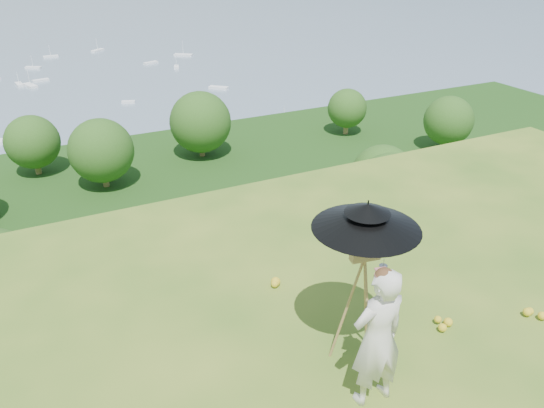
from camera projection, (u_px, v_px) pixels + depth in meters
forest_slope at (135, 363)px, 46.37m from camera, size 140.00×56.00×22.00m
shoreline_tier at (80, 230)px, 81.54m from camera, size 170.00×28.00×8.00m
bay_water at (17, 43)px, 212.70m from camera, size 700.00×700.00×0.00m
slope_trees at (114, 223)px, 40.04m from camera, size 110.00×50.00×6.00m
harbor_town at (72, 192)px, 78.61m from camera, size 110.00×22.00×5.00m
painter at (378, 338)px, 5.26m from camera, size 0.60×0.39×1.63m
field_easel at (361, 299)px, 5.79m from camera, size 0.73×0.73×1.67m
sun_umbrella at (366, 229)px, 5.42m from camera, size 1.39×1.39×0.65m
painter_cap at (385, 274)px, 4.91m from camera, size 0.24×0.27×0.10m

